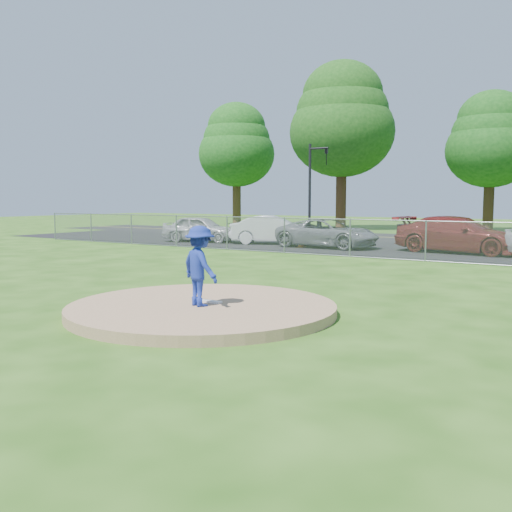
{
  "coord_description": "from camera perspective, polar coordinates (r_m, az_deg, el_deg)",
  "views": [
    {
      "loc": [
        7.06,
        -8.97,
        2.31
      ],
      "look_at": [
        0.0,
        2.0,
        1.0
      ],
      "focal_mm": 40.0,
      "sensor_mm": 36.0,
      "label": 1
    }
  ],
  "objects": [
    {
      "name": "ground",
      "position": [
        20.37,
        12.27,
        -0.9
      ],
      "size": [
        120.0,
        120.0,
        0.0
      ],
      "primitive_type": "plane",
      "color": "#234D10",
      "rests_on": "ground"
    },
    {
      "name": "pitchers_mound",
      "position": [
        11.62,
        -5.37,
        -5.25
      ],
      "size": [
        5.4,
        5.4,
        0.2
      ],
      "primitive_type": "cylinder",
      "color": "#997554",
      "rests_on": "ground"
    },
    {
      "name": "pitching_rubber",
      "position": [
        11.76,
        -4.77,
        -4.53
      ],
      "size": [
        0.6,
        0.15,
        0.04
      ],
      "primitive_type": "cube",
      "color": "white",
      "rests_on": "pitchers_mound"
    },
    {
      "name": "chain_link_fence",
      "position": [
        22.18,
        14.13,
        1.54
      ],
      "size": [
        40.0,
        0.06,
        1.5
      ],
      "primitive_type": "cube",
      "color": "gray",
      "rests_on": "ground"
    },
    {
      "name": "parking_lot",
      "position": [
        26.53,
        17.21,
        0.5
      ],
      "size": [
        50.0,
        8.0,
        0.01
      ],
      "primitive_type": "cube",
      "color": "black",
      "rests_on": "ground"
    },
    {
      "name": "street",
      "position": [
        33.79,
        20.64,
        1.47
      ],
      "size": [
        60.0,
        7.0,
        0.01
      ],
      "primitive_type": "cube",
      "color": "black",
      "rests_on": "ground"
    },
    {
      "name": "tree_far_left",
      "position": [
        51.26,
        -1.96,
        11.06
      ],
      "size": [
        6.72,
        6.72,
        10.74
      ],
      "color": "#3D2916",
      "rests_on": "ground"
    },
    {
      "name": "tree_left",
      "position": [
        44.25,
        8.61,
        13.39
      ],
      "size": [
        7.84,
        7.84,
        12.53
      ],
      "color": "#392014",
      "rests_on": "ground"
    },
    {
      "name": "tree_center",
      "position": [
        43.91,
        22.45,
        10.76
      ],
      "size": [
        6.16,
        6.16,
        9.84
      ],
      "color": "#332012",
      "rests_on": "ground"
    },
    {
      "name": "traffic_signal_left",
      "position": [
        34.79,
        5.75,
        7.45
      ],
      "size": [
        1.28,
        0.2,
        5.6
      ],
      "color": "black",
      "rests_on": "ground"
    },
    {
      "name": "pitcher",
      "position": [
        11.27,
        -5.61,
        -1.0
      ],
      "size": [
        1.17,
        0.9,
        1.59
      ],
      "primitive_type": "imported",
      "rotation": [
        0.0,
        0.0,
        2.79
      ],
      "color": "navy",
      "rests_on": "pitchers_mound"
    },
    {
      "name": "traffic_cone",
      "position": [
        27.2,
        4.53,
        1.6
      ],
      "size": [
        0.35,
        0.35,
        0.68
      ],
      "primitive_type": "cone",
      "color": "orange",
      "rests_on": "parking_lot"
    },
    {
      "name": "parked_car_silver",
      "position": [
        30.71,
        -5.54,
        2.74
      ],
      "size": [
        4.39,
        2.62,
        1.4
      ],
      "primitive_type": "imported",
      "rotation": [
        0.0,
        0.0,
        1.82
      ],
      "color": "#B5B4B9",
      "rests_on": "parking_lot"
    },
    {
      "name": "parked_car_white",
      "position": [
        29.12,
        1.79,
        2.63
      ],
      "size": [
        4.62,
        3.1,
        1.44
      ],
      "primitive_type": "imported",
      "rotation": [
        0.0,
        0.0,
        1.97
      ],
      "color": "white",
      "rests_on": "parking_lot"
    },
    {
      "name": "parked_car_gray",
      "position": [
        27.15,
        7.15,
        2.27
      ],
      "size": [
        4.96,
        2.46,
        1.35
      ],
      "primitive_type": "imported",
      "rotation": [
        0.0,
        0.0,
        1.53
      ],
      "color": "gray",
      "rests_on": "parking_lot"
    },
    {
      "name": "parked_car_darkred",
      "position": [
        25.78,
        19.61,
        2.03
      ],
      "size": [
        5.6,
        2.84,
        1.56
      ],
      "primitive_type": "imported",
      "rotation": [
        0.0,
        0.0,
        1.45
      ],
      "color": "maroon",
      "rests_on": "parking_lot"
    }
  ]
}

